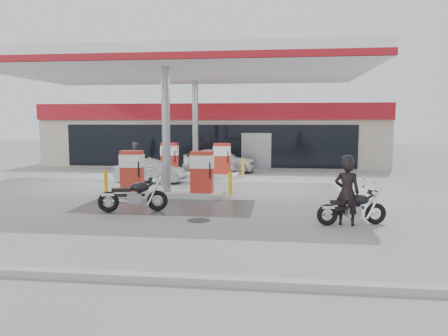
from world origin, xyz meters
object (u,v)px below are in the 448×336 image
at_px(pump_island_far, 196,163).
at_px(sedan_white, 220,160).
at_px(hatchback_silver, 150,171).
at_px(parked_car_left, 97,156).
at_px(biker_main, 347,192).
at_px(parked_motorcycle, 134,196).
at_px(attendant, 136,157).
at_px(main_motorcycle, 353,209).
at_px(parked_car_right, 281,157).
at_px(pump_island_near, 167,178).

relative_size(pump_island_far, sedan_white, 1.24).
relative_size(hatchback_silver, parked_car_left, 0.91).
distance_m(biker_main, sedan_white, 13.32).
xyz_separation_m(biker_main, parked_motorcycle, (-6.57, 1.05, -0.43)).
bearing_deg(attendant, parked_car_left, 60.80).
relative_size(pump_island_far, biker_main, 2.73).
height_order(pump_island_far, biker_main, biker_main).
bearing_deg(hatchback_silver, main_motorcycle, -123.68).
relative_size(main_motorcycle, hatchback_silver, 0.60).
bearing_deg(parked_car_right, pump_island_far, 121.10).
xyz_separation_m(pump_island_far, parked_motorcycle, (-0.32, -8.98, -0.20)).
height_order(parked_car_left, parked_car_right, parked_car_right).
bearing_deg(attendant, parked_motorcycle, -148.89).
relative_size(main_motorcycle, parked_motorcycle, 0.92).
bearing_deg(parked_motorcycle, main_motorcycle, -24.18).
distance_m(pump_island_far, parked_motorcycle, 8.99).
relative_size(pump_island_far, parked_car_right, 1.19).
bearing_deg(parked_car_left, main_motorcycle, -145.58).
bearing_deg(attendant, hatchback_silver, -140.90).
bearing_deg(pump_island_near, biker_main, -32.81).
bearing_deg(parked_motorcycle, sedan_white, 67.60).
bearing_deg(parked_motorcycle, parked_car_left, 101.66).
bearing_deg(biker_main, parked_car_right, -73.84).
bearing_deg(parked_car_left, biker_main, -146.05).
bearing_deg(parked_car_right, main_motorcycle, 164.91).
distance_m(main_motorcycle, parked_motorcycle, 6.84).
relative_size(parked_motorcycle, hatchback_silver, 0.66).
height_order(biker_main, parked_motorcycle, biker_main).
bearing_deg(pump_island_far, parked_motorcycle, -92.01).
height_order(sedan_white, hatchback_silver, sedan_white).
distance_m(attendant, parked_car_right, 9.33).
distance_m(sedan_white, hatchback_silver, 5.36).
xyz_separation_m(attendant, parked_car_right, (8.44, 3.96, -0.25)).
xyz_separation_m(pump_island_near, sedan_white, (0.99, 8.20, -0.00)).
height_order(pump_island_near, sedan_white, pump_island_near).
xyz_separation_m(pump_island_near, pump_island_far, (0.00, 6.00, 0.00)).
bearing_deg(parked_car_right, hatchback_silver, 121.29).
height_order(pump_island_near, pump_island_far, same).
distance_m(parked_motorcycle, parked_car_right, 15.74).
relative_size(pump_island_far, parked_car_left, 1.40).
height_order(parked_motorcycle, parked_car_left, parked_motorcycle).
bearing_deg(parked_car_right, pump_island_near, 137.41).
relative_size(biker_main, sedan_white, 0.45).
distance_m(pump_island_far, attendant, 4.44).
distance_m(biker_main, attendant, 15.80).
xyz_separation_m(pump_island_near, main_motorcycle, (6.45, -3.99, -0.24)).
xyz_separation_m(main_motorcycle, parked_motorcycle, (-6.76, 1.00, 0.05)).
distance_m(parked_motorcycle, sedan_white, 11.26).
relative_size(hatchback_silver, parked_car_right, 0.78).
bearing_deg(parked_motorcycle, parked_car_right, 56.45).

